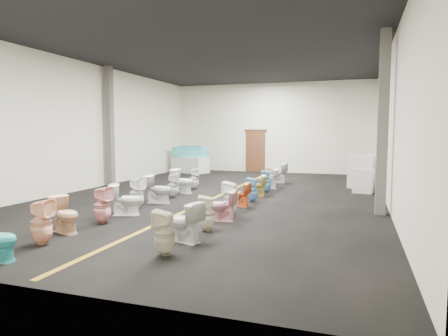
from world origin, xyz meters
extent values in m
plane|color=black|center=(0.00, 0.00, 0.00)|extent=(16.00, 16.00, 0.00)
plane|color=black|center=(0.00, 0.00, 4.50)|extent=(16.00, 16.00, 0.00)
plane|color=beige|center=(0.00, 8.00, 2.25)|extent=(10.00, 0.00, 10.00)
plane|color=beige|center=(0.00, -8.00, 2.25)|extent=(10.00, 0.00, 10.00)
plane|color=beige|center=(-5.00, 0.00, 2.25)|extent=(0.00, 16.00, 16.00)
plane|color=beige|center=(5.00, 0.00, 2.25)|extent=(0.00, 16.00, 16.00)
cube|color=#9D7516|center=(0.00, 0.00, 0.00)|extent=(0.12, 15.60, 0.01)
cube|color=#562D19|center=(-0.80, 7.94, 1.05)|extent=(1.00, 0.10, 2.10)
cube|color=#331C11|center=(-0.80, 7.95, 2.12)|extent=(1.15, 0.08, 0.10)
cube|color=#59544C|center=(-4.75, 1.00, 2.25)|extent=(0.25, 0.25, 4.50)
cube|color=#59544C|center=(4.75, -1.50, 2.25)|extent=(0.25, 0.25, 4.50)
cube|color=silver|center=(-3.80, 6.42, 0.40)|extent=(2.00, 1.40, 0.81)
cube|color=#42B8BE|center=(-3.80, 6.42, 1.05)|extent=(1.27, 0.81, 0.50)
cylinder|color=#42B8BE|center=(-4.39, 6.35, 1.05)|extent=(0.66, 0.66, 0.50)
cylinder|color=#42B8BE|center=(-3.20, 6.50, 1.05)|extent=(0.66, 0.66, 0.50)
cube|color=teal|center=(-3.80, 6.42, 1.25)|extent=(1.05, 0.58, 0.20)
cube|color=silver|center=(4.40, 2.15, 0.40)|extent=(0.72, 0.72, 0.81)
cube|color=silver|center=(4.40, 3.38, 0.61)|extent=(1.11, 1.11, 1.22)
cube|color=silver|center=(4.40, 4.63, 0.39)|extent=(0.88, 0.88, 0.78)
cube|color=silver|center=(4.40, 5.88, 0.45)|extent=(0.78, 0.78, 0.89)
imported|color=#FFB994|center=(-1.19, -6.35, 0.42)|extent=(0.41, 0.40, 0.84)
imported|color=#EBB384|center=(-1.41, -5.48, 0.38)|extent=(0.84, 0.65, 0.75)
imported|color=pink|center=(-1.17, -4.57, 0.42)|extent=(0.40, 0.39, 0.84)
imported|color=white|center=(-1.19, -3.57, 0.39)|extent=(0.85, 0.65, 0.77)
imported|color=white|center=(-1.37, -2.77, 0.42)|extent=(0.47, 0.46, 0.84)
imported|color=silver|center=(-1.21, -1.84, 0.40)|extent=(0.82, 0.49, 0.81)
imported|color=silver|center=(-1.25, -0.83, 0.38)|extent=(0.44, 0.43, 0.77)
imported|color=white|center=(-1.34, 0.11, 0.40)|extent=(0.86, 0.59, 0.80)
imported|color=silver|center=(-1.31, 1.02, 0.39)|extent=(0.46, 0.46, 0.77)
imported|color=beige|center=(1.20, -6.21, 0.39)|extent=(0.40, 0.39, 0.77)
imported|color=silver|center=(1.15, -5.34, 0.38)|extent=(0.85, 0.64, 0.77)
imported|color=#EDE3C4|center=(1.27, -4.44, 0.38)|extent=(0.44, 0.43, 0.75)
imported|color=#EEA4A9|center=(1.25, -3.45, 0.36)|extent=(0.75, 0.48, 0.72)
imported|color=white|center=(1.22, -2.62, 0.41)|extent=(0.38, 0.38, 0.82)
imported|color=orange|center=(1.12, -1.62, 0.33)|extent=(0.66, 0.38, 0.67)
imported|color=#70AADB|center=(1.29, -0.75, 0.36)|extent=(0.36, 0.36, 0.72)
imported|color=gold|center=(1.14, 0.24, 0.34)|extent=(0.73, 0.50, 0.68)
imported|color=#63ACCC|center=(1.29, 1.15, 0.38)|extent=(0.43, 0.43, 0.76)
imported|color=white|center=(1.15, 2.06, 0.36)|extent=(0.79, 0.57, 0.73)
imported|color=beige|center=(1.10, 2.88, 0.37)|extent=(0.42, 0.42, 0.74)
imported|color=silver|center=(1.13, 3.84, 0.40)|extent=(0.83, 0.53, 0.80)
camera|label=1|loc=(4.18, -12.00, 2.04)|focal=32.00mm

